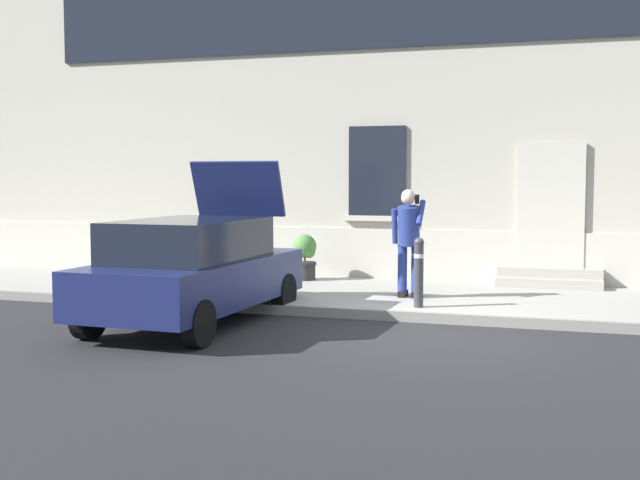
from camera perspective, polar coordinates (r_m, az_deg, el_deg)
ground_plane at (r=10.96m, az=6.23°, el=-6.58°), size 80.00×80.00×0.00m
sidewalk at (r=13.67m, az=8.58°, el=-4.09°), size 24.00×3.60×0.15m
curb_edge at (r=11.86m, az=7.14°, el=-5.38°), size 24.00×0.12×0.15m
building_facade at (r=16.06m, az=10.18°, el=10.23°), size 24.00×1.52×7.50m
entrance_stoop at (r=15.00m, az=15.73°, el=-2.64°), size 1.83×0.64×0.32m
hatchback_car_navy at (r=11.63m, az=-8.81°, el=-1.99°), size 1.89×4.11×2.34m
bollard_near_person at (r=12.19m, az=6.93°, el=-2.08°), size 0.15×0.15×1.04m
bollard_far_left at (r=13.40m, az=-9.05°, el=-1.51°), size 0.15×0.15×1.04m
person_on_phone at (r=13.07m, az=6.23°, el=0.28°), size 0.51×0.51×1.74m
planter_cream at (r=16.33m, az=-9.86°, el=-0.84°), size 0.44×0.44×0.86m
planter_charcoal at (r=15.33m, az=-1.05°, el=-1.11°), size 0.44×0.44×0.86m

